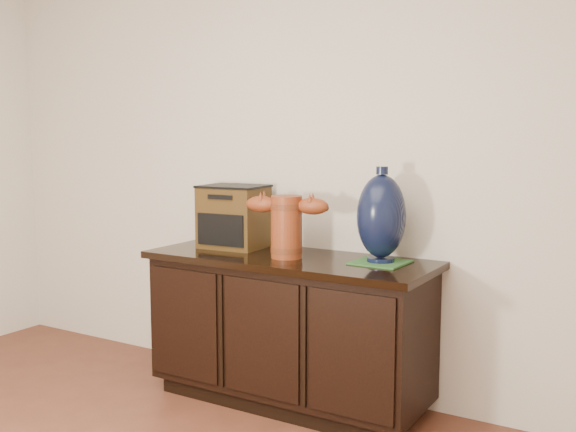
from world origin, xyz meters
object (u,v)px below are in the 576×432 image
Objects in this scene: lamp_base at (381,217)px; spray_can at (252,233)px; terracotta_vessel at (287,223)px; tv_radio at (234,216)px; sideboard at (289,328)px.

lamp_base is 0.76m from spray_can.
tv_radio is (-0.40, 0.11, -0.01)m from terracotta_vessel.
terracotta_vessel is at bearing -75.32° from sideboard.
terracotta_vessel is at bearing -165.47° from lamp_base.
terracotta_vessel is 0.97× the size of lamp_base.
sideboard is 0.75m from lamp_base.
tv_radio is 0.78× the size of lamp_base.
terracotta_vessel is 0.46m from lamp_base.
sideboard is at bearing -18.86° from spray_can.
sideboard is 0.54m from terracotta_vessel.
terracotta_vessel is at bearing -19.70° from tv_radio.
terracotta_vessel reaches higher than spray_can.
terracotta_vessel is at bearing -24.90° from spray_can.
lamp_base is at bearing -1.66° from spray_can.
lamp_base is at bearing -3.58° from tv_radio.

